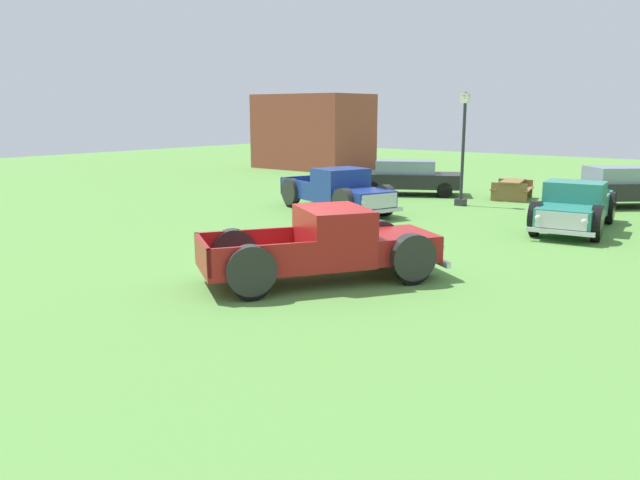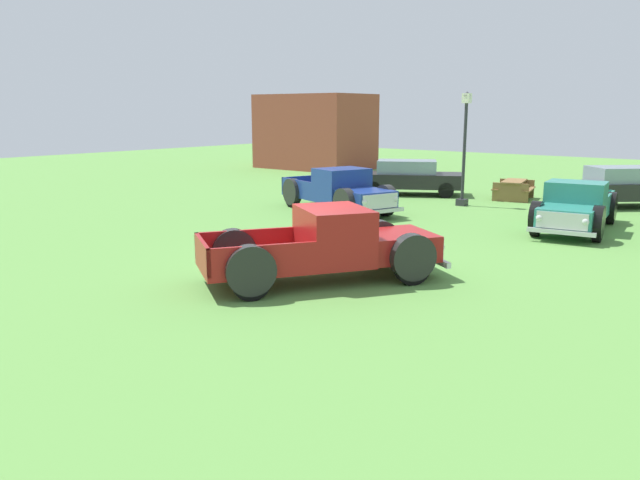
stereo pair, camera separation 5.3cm
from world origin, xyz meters
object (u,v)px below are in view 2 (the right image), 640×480
object	(u,v)px
pickup_truck_behind_right	(574,208)
picnic_table	(514,187)
pickup_truck_foreground	(336,246)
lamp_post_near	(464,147)
pickup_truck_behind_left	(343,192)
sedan_distant_a	(409,177)
sedan_distant_b	(628,186)

from	to	relation	value
pickup_truck_behind_right	picnic_table	xyz separation A→B (m)	(-4.07, 5.57, -0.22)
pickup_truck_foreground	picnic_table	distance (m)	14.47
pickup_truck_foreground	lamp_post_near	bearing A→B (deg)	103.11
lamp_post_near	picnic_table	bearing A→B (deg)	72.65
pickup_truck_behind_left	lamp_post_near	distance (m)	5.17
pickup_truck_foreground	lamp_post_near	world-z (taller)	lamp_post_near
pickup_truck_behind_right	sedan_distant_a	xyz separation A→B (m)	(-8.20, 4.17, 0.06)
pickup_truck_behind_right	pickup_truck_behind_left	bearing A→B (deg)	-168.52
pickup_truck_behind_right	sedan_distant_a	distance (m)	9.20
pickup_truck_foreground	pickup_truck_behind_left	xyz separation A→B (m)	(-5.24, 7.26, 0.00)
pickup_truck_foreground	pickup_truck_behind_right	xyz separation A→B (m)	(2.29, 8.79, -0.03)
pickup_truck_behind_left	picnic_table	world-z (taller)	pickup_truck_behind_left
sedan_distant_a	lamp_post_near	size ratio (longest dim) A/B	1.11
pickup_truck_behind_right	pickup_truck_foreground	bearing A→B (deg)	-104.58
pickup_truck_foreground	pickup_truck_behind_left	bearing A→B (deg)	125.82
pickup_truck_behind_right	sedan_distant_a	size ratio (longest dim) A/B	1.08
pickup_truck_behind_left	sedan_distant_a	distance (m)	5.74
pickup_truck_behind_left	lamp_post_near	size ratio (longest dim) A/B	1.28
pickup_truck_behind_right	sedan_distant_b	size ratio (longest dim) A/B	1.12
picnic_table	lamp_post_near	bearing A→B (deg)	-107.35
pickup_truck_behind_left	sedan_distant_b	world-z (taller)	pickup_truck_behind_left
pickup_truck_foreground	sedan_distant_a	xyz separation A→B (m)	(-5.91, 12.96, 0.03)
pickup_truck_behind_left	pickup_truck_behind_right	world-z (taller)	pickup_truck_behind_left
sedan_distant_b	picnic_table	distance (m)	4.18
pickup_truck_foreground	pickup_truck_behind_right	distance (m)	9.09
pickup_truck_behind_right	picnic_table	bearing A→B (deg)	126.19
sedan_distant_b	picnic_table	xyz separation A→B (m)	(-4.11, -0.70, -0.30)
pickup_truck_behind_left	picnic_table	size ratio (longest dim) A/B	2.63
picnic_table	sedan_distant_a	bearing A→B (deg)	-161.26
sedan_distant_a	lamp_post_near	distance (m)	3.83
sedan_distant_a	lamp_post_near	world-z (taller)	lamp_post_near
sedan_distant_a	sedan_distant_b	size ratio (longest dim) A/B	1.04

